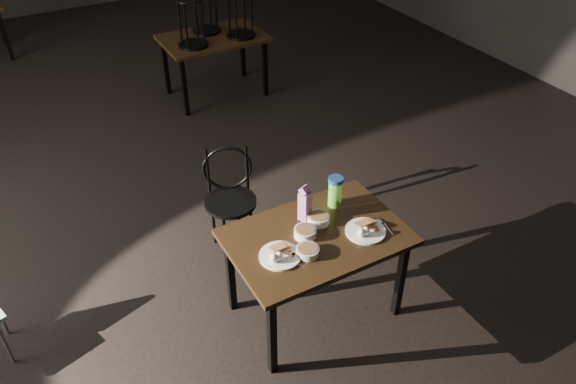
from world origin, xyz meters
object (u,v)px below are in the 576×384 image
main_table (316,243)px  juice_carton (305,204)px  bentwood_chair (229,192)px  water_bottle (335,191)px

main_table → juice_carton: 0.28m
juice_carton → bentwood_chair: size_ratio=0.32×
juice_carton → bentwood_chair: (-0.22, 0.82, -0.36)m
main_table → water_bottle: 0.41m
juice_carton → water_bottle: juice_carton is taller
juice_carton → water_bottle: bearing=7.3°
main_table → water_bottle: bearing=37.9°
main_table → water_bottle: (0.28, 0.22, 0.20)m
water_bottle → main_table: bearing=-142.1°
main_table → bentwood_chair: bearing=101.5°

